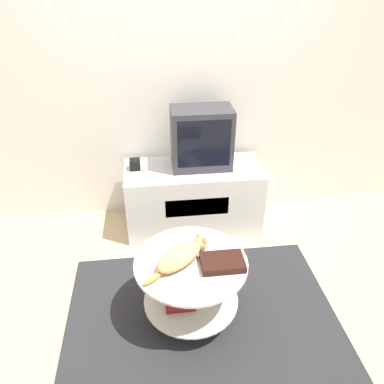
{
  "coord_description": "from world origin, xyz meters",
  "views": [
    {
      "loc": [
        -0.28,
        -1.71,
        2.15
      ],
      "look_at": [
        -0.0,
        0.6,
        0.69
      ],
      "focal_mm": 35.0,
      "sensor_mm": 36.0,
      "label": 1
    }
  ],
  "objects_px": {
    "tv": "(202,138)",
    "speaker": "(135,164)",
    "dvd_box": "(222,262)",
    "cat": "(181,256)"
  },
  "relations": [
    {
      "from": "tv",
      "to": "speaker",
      "type": "height_order",
      "value": "tv"
    },
    {
      "from": "tv",
      "to": "speaker",
      "type": "bearing_deg",
      "value": 178.91
    },
    {
      "from": "dvd_box",
      "to": "cat",
      "type": "relative_size",
      "value": 0.61
    },
    {
      "from": "speaker",
      "to": "cat",
      "type": "distance_m",
      "value": 1.16
    },
    {
      "from": "speaker",
      "to": "dvd_box",
      "type": "relative_size",
      "value": 0.33
    },
    {
      "from": "cat",
      "to": "tv",
      "type": "bearing_deg",
      "value": 37.5
    },
    {
      "from": "dvd_box",
      "to": "cat",
      "type": "bearing_deg",
      "value": 167.17
    },
    {
      "from": "speaker",
      "to": "cat",
      "type": "relative_size",
      "value": 0.2
    },
    {
      "from": "speaker",
      "to": "dvd_box",
      "type": "distance_m",
      "value": 1.3
    },
    {
      "from": "dvd_box",
      "to": "cat",
      "type": "xyz_separation_m",
      "value": [
        -0.25,
        0.06,
        0.03
      ]
    }
  ]
}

